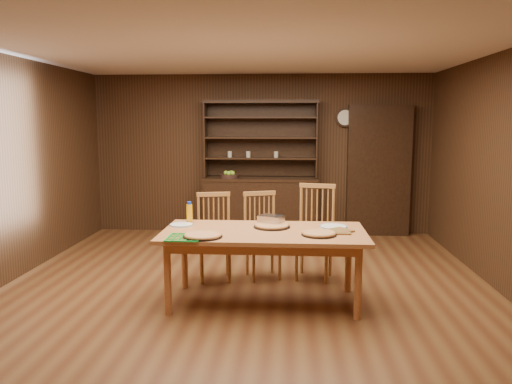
# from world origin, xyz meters

# --- Properties ---
(floor) EXTENTS (6.00, 6.00, 0.00)m
(floor) POSITION_xyz_m (0.00, 0.00, 0.00)
(floor) COLOR brown
(floor) RESTS_ON ground
(room_shell) EXTENTS (6.00, 6.00, 6.00)m
(room_shell) POSITION_xyz_m (0.00, 0.00, 1.58)
(room_shell) COLOR silver
(room_shell) RESTS_ON floor
(china_hutch) EXTENTS (1.84, 0.52, 2.17)m
(china_hutch) POSITION_xyz_m (-0.00, 2.75, 0.60)
(china_hutch) COLOR black
(china_hutch) RESTS_ON floor
(doorway) EXTENTS (1.00, 0.18, 2.10)m
(doorway) POSITION_xyz_m (1.90, 2.90, 1.05)
(doorway) COLOR black
(doorway) RESTS_ON floor
(wall_clock) EXTENTS (0.30, 0.05, 0.30)m
(wall_clock) POSITION_xyz_m (1.35, 2.96, 1.90)
(wall_clock) COLOR black
(wall_clock) RESTS_ON room_shell
(dining_table) EXTENTS (2.05, 1.02, 0.75)m
(dining_table) POSITION_xyz_m (0.21, -0.29, 0.68)
(dining_table) COLOR #C37943
(dining_table) RESTS_ON floor
(chair_left) EXTENTS (0.49, 0.47, 1.01)m
(chair_left) POSITION_xyz_m (-0.41, 0.48, 0.54)
(chair_left) COLOR #B6843E
(chair_left) RESTS_ON floor
(chair_center) EXTENTS (0.52, 0.51, 1.01)m
(chair_center) POSITION_xyz_m (0.14, 0.59, 0.54)
(chair_center) COLOR #B6843E
(chair_center) RESTS_ON floor
(chair_right) EXTENTS (0.54, 0.52, 1.11)m
(chair_right) POSITION_xyz_m (0.78, 0.61, 0.59)
(chair_right) COLOR #B6843E
(chair_right) RESTS_ON floor
(pizza_left) EXTENTS (0.38, 0.38, 0.04)m
(pizza_left) POSITION_xyz_m (-0.35, -0.61, 0.77)
(pizza_left) COLOR black
(pizza_left) RESTS_ON dining_table
(pizza_right) EXTENTS (0.34, 0.34, 0.04)m
(pizza_right) POSITION_xyz_m (0.75, -0.46, 0.77)
(pizza_right) COLOR black
(pizza_right) RESTS_ON dining_table
(pizza_center) EXTENTS (0.38, 0.38, 0.04)m
(pizza_center) POSITION_xyz_m (0.29, -0.13, 0.77)
(pizza_center) COLOR black
(pizza_center) RESTS_ON dining_table
(cooling_rack) EXTENTS (0.40, 0.40, 0.01)m
(cooling_rack) POSITION_xyz_m (-0.52, -0.66, 0.76)
(cooling_rack) COLOR green
(cooling_rack) RESTS_ON dining_table
(plate_left) EXTENTS (0.25, 0.25, 0.02)m
(plate_left) POSITION_xyz_m (-0.67, -0.09, 0.76)
(plate_left) COLOR white
(plate_left) RESTS_ON dining_table
(plate_right) EXTENTS (0.29, 0.29, 0.02)m
(plate_right) POSITION_xyz_m (0.93, -0.08, 0.76)
(plate_right) COLOR white
(plate_right) RESTS_ON dining_table
(foil_dish) EXTENTS (0.30, 0.26, 0.10)m
(foil_dish) POSITION_xyz_m (0.27, 0.01, 0.80)
(foil_dish) COLOR silver
(foil_dish) RESTS_ON dining_table
(juice_bottle) EXTENTS (0.06, 0.06, 0.23)m
(juice_bottle) POSITION_xyz_m (-0.62, 0.06, 0.86)
(juice_bottle) COLOR #FAA60D
(juice_bottle) RESTS_ON dining_table
(pot_holder_a) EXTENTS (0.31, 0.31, 0.02)m
(pot_holder_a) POSITION_xyz_m (0.97, -0.28, 0.76)
(pot_holder_a) COLOR #AA1316
(pot_holder_a) RESTS_ON dining_table
(pot_holder_b) EXTENTS (0.20, 0.20, 0.01)m
(pot_holder_b) POSITION_xyz_m (0.97, -0.34, 0.76)
(pot_holder_b) COLOR #AA1316
(pot_holder_b) RESTS_ON dining_table
(fruit_bowl) EXTENTS (0.30, 0.30, 0.12)m
(fruit_bowl) POSITION_xyz_m (-0.50, 2.69, 0.98)
(fruit_bowl) COLOR black
(fruit_bowl) RESTS_ON china_hutch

